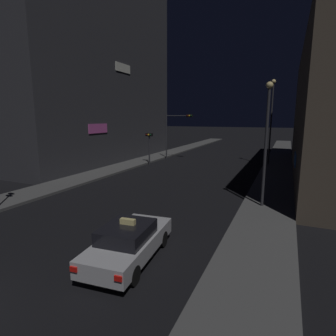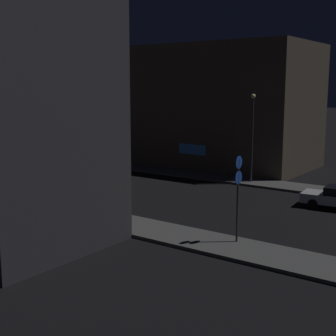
{
  "view_description": "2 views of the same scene",
  "coord_description": "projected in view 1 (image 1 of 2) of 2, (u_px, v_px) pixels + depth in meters",
  "views": [
    {
      "loc": [
        8.25,
        -2.81,
        5.18
      ],
      "look_at": [
        0.59,
        14.57,
        1.64
      ],
      "focal_mm": 28.97,
      "sensor_mm": 36.0,
      "label": 1
    },
    {
      "loc": [
        -26.84,
        -3.45,
        7.63
      ],
      "look_at": [
        -0.01,
        16.02,
        1.97
      ],
      "focal_mm": 51.15,
      "sensor_mm": 36.0,
      "label": 2
    }
  ],
  "objects": [
    {
      "name": "street_lamp_far_block",
      "position": [
        272.0,
        112.0,
        28.53
      ],
      "size": [
        0.45,
        0.45,
        8.89
      ],
      "color": "#2D2D33",
      "rests_on": "sidewalk_right"
    },
    {
      "name": "building_facade_left",
      "position": [
        94.0,
        62.0,
        31.11
      ],
      "size": [
        7.74,
        23.94,
        22.93
      ],
      "color": "#333338",
      "rests_on": "ground_plane"
    },
    {
      "name": "traffic_light_left_kerb",
      "position": [
        149.0,
        141.0,
        30.04
      ],
      "size": [
        0.8,
        0.42,
        3.57
      ],
      "color": "#2D2D33",
      "rests_on": "ground_plane"
    },
    {
      "name": "traffic_light_overhead",
      "position": [
        176.0,
        127.0,
        33.51
      ],
      "size": [
        3.55,
        0.42,
        5.65
      ],
      "color": "#2D2D33",
      "rests_on": "ground_plane"
    },
    {
      "name": "sidewalk_right",
      "position": [
        278.0,
        163.0,
        30.68
      ],
      "size": [
        2.87,
        63.84,
        0.18
      ],
      "primitive_type": "cube",
      "color": "#4C4C4C",
      "rests_on": "ground_plane"
    },
    {
      "name": "street_lamp_near_block",
      "position": [
        266.0,
        135.0,
        14.91
      ],
      "size": [
        0.37,
        0.37,
        6.89
      ],
      "color": "#2D2D33",
      "rests_on": "sidewalk_right"
    },
    {
      "name": "sidewalk_left",
      "position": [
        159.0,
        156.0,
        36.62
      ],
      "size": [
        2.87,
        63.84,
        0.18
      ],
      "primitive_type": "cube",
      "color": "#4C4C4C",
      "rests_on": "ground_plane"
    },
    {
      "name": "taxi",
      "position": [
        129.0,
        241.0,
        9.88
      ],
      "size": [
        2.2,
        4.59,
        1.62
      ],
      "color": "#B7B7BC",
      "rests_on": "ground_plane"
    }
  ]
}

